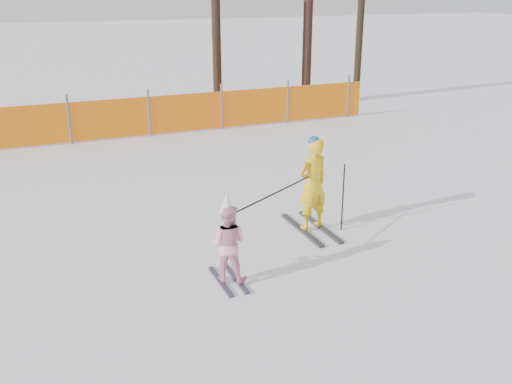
{
  "coord_description": "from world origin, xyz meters",
  "views": [
    {
      "loc": [
        -2.93,
        -6.5,
        3.77
      ],
      "look_at": [
        0.0,
        0.5,
        1.0
      ],
      "focal_mm": 40.0,
      "sensor_mm": 36.0,
      "label": 1
    }
  ],
  "objects": [
    {
      "name": "ground",
      "position": [
        0.0,
        0.0,
        0.0
      ],
      "size": [
        120.0,
        120.0,
        0.0
      ],
      "primitive_type": "plane",
      "color": "white",
      "rests_on": "ground"
    },
    {
      "name": "child",
      "position": [
        -0.64,
        -0.07,
        0.57
      ],
      "size": [
        0.66,
        0.87,
        1.26
      ],
      "color": "black",
      "rests_on": "ground"
    },
    {
      "name": "tree_trunks",
      "position": [
        5.52,
        10.23,
        2.79
      ],
      "size": [
        5.3,
        0.51,
        6.28
      ],
      "color": "black",
      "rests_on": "ground"
    },
    {
      "name": "ski_poles",
      "position": [
        0.79,
        0.61,
        0.8
      ],
      "size": [
        2.2,
        0.99,
        1.12
      ],
      "color": "black",
      "rests_on": "ground"
    },
    {
      "name": "adult",
      "position": [
        1.2,
        1.04,
        0.78
      ],
      "size": [
        0.61,
        1.38,
        1.57
      ],
      "color": "black",
      "rests_on": "ground"
    },
    {
      "name": "safety_fence",
      "position": [
        -1.67,
        8.08,
        0.56
      ],
      "size": [
        16.42,
        0.06,
        1.25
      ],
      "color": "#595960",
      "rests_on": "ground"
    }
  ]
}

